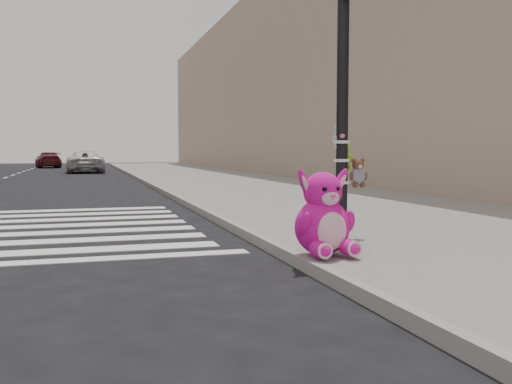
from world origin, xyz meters
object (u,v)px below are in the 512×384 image
object	(u,v)px
signal_pole	(343,117)
red_teddy	(339,223)
pink_bunny	(324,219)
car_white_near	(85,162)

from	to	relation	value
signal_pole	red_teddy	size ratio (longest dim) A/B	20.03
pink_bunny	car_white_near	size ratio (longest dim) A/B	0.21
red_teddy	car_white_near	distance (m)	28.78
car_white_near	signal_pole	bearing A→B (deg)	95.10
car_white_near	red_teddy	bearing A→B (deg)	95.71
signal_pole	car_white_near	xyz separation A→B (m)	(-3.35, 29.14, -1.13)
pink_bunny	red_teddy	xyz separation A→B (m)	(1.05, 1.83, -0.31)
signal_pole	car_white_near	bearing A→B (deg)	96.56
signal_pole	pink_bunny	world-z (taller)	signal_pole
red_teddy	signal_pole	bearing A→B (deg)	-117.76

